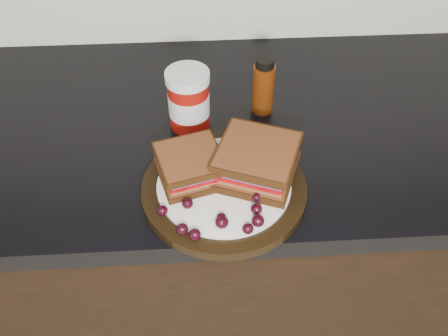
# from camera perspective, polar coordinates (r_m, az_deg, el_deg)

# --- Properties ---
(base_cabinets) EXTENTS (3.96, 0.58, 0.86)m
(base_cabinets) POSITION_cam_1_polar(r_m,az_deg,el_deg) (1.35, -8.29, -10.41)
(base_cabinets) COLOR black
(base_cabinets) RESTS_ON ground_plane
(countertop) EXTENTS (3.98, 0.60, 0.04)m
(countertop) POSITION_cam_1_polar(r_m,az_deg,el_deg) (1.01, -10.92, 4.01)
(countertop) COLOR black
(countertop) RESTS_ON base_cabinets
(plate) EXTENTS (0.28, 0.28, 0.02)m
(plate) POSITION_cam_1_polar(r_m,az_deg,el_deg) (0.85, -0.00, -2.41)
(plate) COLOR black
(plate) RESTS_ON countertop
(sandwich_left) EXTENTS (0.13, 0.13, 0.05)m
(sandwich_left) POSITION_cam_1_polar(r_m,az_deg,el_deg) (0.83, -3.86, 0.25)
(sandwich_left) COLOR #5E3018
(sandwich_left) RESTS_ON plate
(sandwich_right) EXTENTS (0.17, 0.17, 0.06)m
(sandwich_right) POSITION_cam_1_polar(r_m,az_deg,el_deg) (0.83, 3.76, 0.76)
(sandwich_right) COLOR #5E3018
(sandwich_right) RESTS_ON plate
(grape_0) EXTENTS (0.02, 0.02, 0.02)m
(grape_0) POSITION_cam_1_polar(r_m,az_deg,el_deg) (0.79, -7.06, -4.85)
(grape_0) COLOR black
(grape_0) RESTS_ON plate
(grape_1) EXTENTS (0.02, 0.02, 0.02)m
(grape_1) POSITION_cam_1_polar(r_m,az_deg,el_deg) (0.80, -4.19, -4.05)
(grape_1) COLOR black
(grape_1) RESTS_ON plate
(grape_2) EXTENTS (0.02, 0.02, 0.02)m
(grape_2) POSITION_cam_1_polar(r_m,az_deg,el_deg) (0.77, -4.79, -6.96)
(grape_2) COLOR black
(grape_2) RESTS_ON plate
(grape_3) EXTENTS (0.02, 0.02, 0.02)m
(grape_3) POSITION_cam_1_polar(r_m,az_deg,el_deg) (0.76, -3.35, -7.59)
(grape_3) COLOR black
(grape_3) RESTS_ON plate
(grape_4) EXTENTS (0.02, 0.02, 0.02)m
(grape_4) POSITION_cam_1_polar(r_m,az_deg,el_deg) (0.77, -0.26, -6.21)
(grape_4) COLOR black
(grape_4) RESTS_ON plate
(grape_5) EXTENTS (0.02, 0.02, 0.02)m
(grape_5) POSITION_cam_1_polar(r_m,az_deg,el_deg) (0.78, -0.29, -5.72)
(grape_5) COLOR black
(grape_5) RESTS_ON plate
(grape_6) EXTENTS (0.02, 0.02, 0.02)m
(grape_6) POSITION_cam_1_polar(r_m,az_deg,el_deg) (0.77, 2.74, -6.94)
(grape_6) COLOR black
(grape_6) RESTS_ON plate
(grape_7) EXTENTS (0.02, 0.02, 0.02)m
(grape_7) POSITION_cam_1_polar(r_m,az_deg,el_deg) (0.77, 3.91, -6.04)
(grape_7) COLOR black
(grape_7) RESTS_ON plate
(grape_8) EXTENTS (0.02, 0.02, 0.02)m
(grape_8) POSITION_cam_1_polar(r_m,az_deg,el_deg) (0.79, 3.73, -4.71)
(grape_8) COLOR black
(grape_8) RESTS_ON plate
(grape_9) EXTENTS (0.02, 0.02, 0.02)m
(grape_9) POSITION_cam_1_polar(r_m,az_deg,el_deg) (0.81, 3.76, -3.36)
(grape_9) COLOR black
(grape_9) RESTS_ON plate
(grape_10) EXTENTS (0.02, 0.02, 0.02)m
(grape_10) POSITION_cam_1_polar(r_m,az_deg,el_deg) (0.82, 6.14, -2.44)
(grape_10) COLOR black
(grape_10) RESTS_ON plate
(grape_11) EXTENTS (0.02, 0.02, 0.02)m
(grape_11) POSITION_cam_1_polar(r_m,az_deg,el_deg) (0.82, 5.38, -2.29)
(grape_11) COLOR black
(grape_11) RESTS_ON plate
(grape_12) EXTENTS (0.02, 0.02, 0.02)m
(grape_12) POSITION_cam_1_polar(r_m,az_deg,el_deg) (0.83, 5.46, -1.29)
(grape_12) COLOR black
(grape_12) RESTS_ON plate
(grape_13) EXTENTS (0.02, 0.02, 0.02)m
(grape_13) POSITION_cam_1_polar(r_m,az_deg,el_deg) (0.86, 5.89, 0.17)
(grape_13) COLOR black
(grape_13) RESTS_ON plate
(grape_14) EXTENTS (0.02, 0.02, 0.02)m
(grape_14) POSITION_cam_1_polar(r_m,az_deg,el_deg) (0.87, 3.58, 1.57)
(grape_14) COLOR black
(grape_14) RESTS_ON plate
(grape_15) EXTENTS (0.02, 0.02, 0.02)m
(grape_15) POSITION_cam_1_polar(r_m,az_deg,el_deg) (0.86, -1.82, 0.61)
(grape_15) COLOR black
(grape_15) RESTS_ON plate
(grape_16) EXTENTS (0.02, 0.02, 0.02)m
(grape_16) POSITION_cam_1_polar(r_m,az_deg,el_deg) (0.86, -4.80, 0.62)
(grape_16) COLOR black
(grape_16) RESTS_ON plate
(grape_17) EXTENTS (0.02, 0.02, 0.02)m
(grape_17) POSITION_cam_1_polar(r_m,az_deg,el_deg) (0.84, -4.40, -0.59)
(grape_17) COLOR black
(grape_17) RESTS_ON plate
(grape_18) EXTENTS (0.02, 0.02, 0.02)m
(grape_18) POSITION_cam_1_polar(r_m,az_deg,el_deg) (0.83, -6.07, -1.79)
(grape_18) COLOR black
(grape_18) RESTS_ON plate
(grape_19) EXTENTS (0.02, 0.02, 0.02)m
(grape_19) POSITION_cam_1_polar(r_m,az_deg,el_deg) (0.82, -5.98, -2.12)
(grape_19) COLOR black
(grape_19) RESTS_ON plate
(grape_20) EXTENTS (0.02, 0.02, 0.02)m
(grape_20) POSITION_cam_1_polar(r_m,az_deg,el_deg) (0.84, -3.61, -0.52)
(grape_20) COLOR black
(grape_20) RESTS_ON plate
(grape_21) EXTENTS (0.01, 0.01, 0.01)m
(grape_21) POSITION_cam_1_polar(r_m,az_deg,el_deg) (0.84, -3.79, -0.67)
(grape_21) COLOR black
(grape_21) RESTS_ON plate
(grape_22) EXTENTS (0.02, 0.02, 0.02)m
(grape_22) POSITION_cam_1_polar(r_m,az_deg,el_deg) (0.84, -4.01, -1.15)
(grape_22) COLOR black
(grape_22) RESTS_ON plate
(condiment_jar) EXTENTS (0.09, 0.09, 0.12)m
(condiment_jar) POSITION_cam_1_polar(r_m,az_deg,el_deg) (0.95, -4.06, 7.81)
(condiment_jar) COLOR maroon
(condiment_jar) RESTS_ON countertop
(oil_bottle) EXTENTS (0.05, 0.05, 0.12)m
(oil_bottle) POSITION_cam_1_polar(r_m,az_deg,el_deg) (0.98, 4.52, 9.38)
(oil_bottle) COLOR #4E2007
(oil_bottle) RESTS_ON countertop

